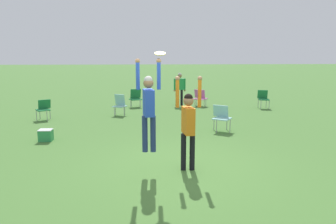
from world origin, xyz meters
TOP-DOWN VIEW (x-y plane):
  - ground_plane at (0.00, 0.00)m, footprint 120.00×120.00m
  - person_jumping at (-0.59, -0.22)m, footprint 0.55×0.42m
  - person_defending at (0.28, -0.08)m, footprint 0.59×0.47m
  - frisbee at (-0.34, -0.17)m, footprint 0.24×0.24m
  - camping_chair_0 at (4.78, 7.86)m, footprint 0.54×0.58m
  - camping_chair_1 at (1.84, 3.56)m, footprint 0.73×0.80m
  - camping_chair_2 at (-1.83, 6.55)m, footprint 0.63×0.69m
  - camping_chair_3 at (1.91, 8.68)m, footprint 0.77×0.84m
  - camping_chair_4 at (-1.24, 8.60)m, footprint 0.66×0.72m
  - camping_chair_5 at (-4.73, 5.76)m, footprint 0.64×0.70m
  - person_spectator_near at (0.92, 8.93)m, footprint 0.61×0.25m
  - cooler_box at (-3.70, 2.59)m, footprint 0.39×0.31m

SIDE VIEW (x-z plane):
  - ground_plane at x=0.00m, z-range 0.00..0.00m
  - cooler_box at x=-3.70m, z-range 0.00..0.35m
  - camping_chair_3 at x=1.91m, z-range 0.05..0.84m
  - camping_chair_5 at x=-4.73m, z-range 0.08..0.86m
  - camping_chair_4 at x=-1.24m, z-range 0.05..0.91m
  - camping_chair_2 at x=-1.83m, z-range 0.06..0.93m
  - camping_chair_0 at x=4.78m, z-range 0.08..0.93m
  - camping_chair_1 at x=1.84m, z-range 0.09..0.94m
  - person_spectator_near at x=0.92m, z-range 0.16..1.77m
  - person_defending at x=0.28m, z-range 0.07..2.19m
  - person_jumping at x=-0.59m, z-range 0.54..2.56m
  - frisbee at x=-0.34m, z-range 2.57..2.65m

